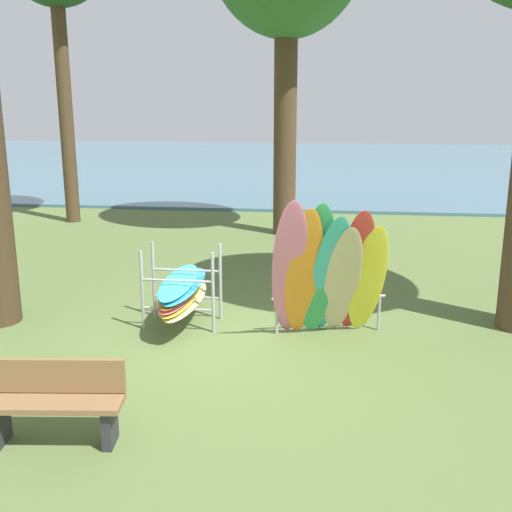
% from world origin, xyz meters
% --- Properties ---
extents(ground_plane, '(80.00, 80.00, 0.00)m').
position_xyz_m(ground_plane, '(0.00, 0.00, 0.00)').
color(ground_plane, '#566B38').
extents(lake_water, '(80.00, 36.00, 0.10)m').
position_xyz_m(lake_water, '(0.00, 29.20, 0.05)').
color(lake_water, '#477084').
rests_on(lake_water, ground).
extents(leaning_board_pile, '(1.80, 1.35, 2.18)m').
position_xyz_m(leaning_board_pile, '(1.23, 0.33, 0.99)').
color(leaning_board_pile, pink).
rests_on(leaning_board_pile, ground).
extents(board_storage_rack, '(1.15, 2.13, 1.25)m').
position_xyz_m(board_storage_rack, '(-1.04, 0.73, 0.55)').
color(board_storage_rack, '#9EA0A5').
rests_on(board_storage_rack, ground).
extents(park_bench, '(1.44, 0.57, 0.85)m').
position_xyz_m(park_bench, '(-1.48, -2.79, 0.45)').
color(park_bench, '#2D2D33').
rests_on(park_bench, ground).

